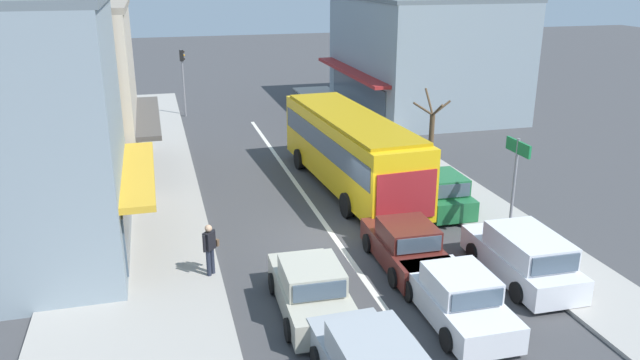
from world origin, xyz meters
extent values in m
plane|color=#3F3F42|center=(0.00, 0.00, 0.00)|extent=(140.00, 140.00, 0.00)
cube|color=silver|center=(0.00, 4.00, 0.00)|extent=(0.20, 28.00, 0.01)
cube|color=#A39E96|center=(-6.80, 6.00, 0.07)|extent=(5.20, 44.00, 0.14)
cube|color=#A39E96|center=(6.20, 6.00, 0.06)|extent=(2.80, 44.00, 0.12)
cube|color=#84939E|center=(-10.20, 0.82, 4.03)|extent=(6.54, 7.46, 8.05)
cube|color=gold|center=(-6.48, 0.82, 2.70)|extent=(1.10, 6.86, 0.20)
cube|color=#425160|center=(-6.90, 0.82, 1.40)|extent=(0.06, 5.97, 1.80)
cube|color=beige|center=(-10.20, 9.13, 3.71)|extent=(7.27, 8.83, 7.42)
cube|color=#4C4742|center=(-6.11, 9.13, 2.70)|extent=(1.10, 8.12, 0.20)
cube|color=#425160|center=(-6.53, 9.13, 1.40)|extent=(0.06, 7.06, 1.80)
cube|color=gray|center=(-10.20, 9.13, 7.54)|extent=(7.43, 8.83, 0.24)
cube|color=#84939E|center=(11.50, 18.86, 3.56)|extent=(8.85, 13.06, 7.13)
cube|color=maroon|center=(6.62, 18.86, 2.70)|extent=(1.10, 12.02, 0.20)
cube|color=#425160|center=(7.04, 18.86, 1.40)|extent=(0.06, 10.45, 1.80)
cube|color=yellow|center=(2.06, 4.78, 1.76)|extent=(3.13, 10.93, 2.70)
cube|color=#425160|center=(2.06, 4.78, 2.16)|extent=(3.14, 10.50, 0.90)
cube|color=maroon|center=(2.38, -0.64, 1.56)|extent=(2.25, 0.19, 1.76)
cube|color=#AF890F|center=(2.06, 4.78, 3.17)|extent=(2.95, 10.06, 0.12)
cylinder|color=black|center=(0.62, 8.05, 0.48)|extent=(0.32, 0.97, 0.96)
cylinder|color=black|center=(3.11, 8.20, 0.48)|extent=(0.32, 0.97, 0.96)
cylinder|color=black|center=(0.99, 1.74, 0.48)|extent=(0.32, 0.97, 0.96)
cylinder|color=black|center=(3.49, 1.89, 0.48)|extent=(0.32, 0.97, 0.96)
cube|color=#561E19|center=(1.58, -2.65, 0.51)|extent=(1.83, 4.24, 0.72)
cube|color=#561E19|center=(1.57, -2.75, 1.17)|extent=(1.60, 1.84, 0.60)
cube|color=#425160|center=(1.60, -1.83, 1.17)|extent=(1.44, 0.10, 0.51)
cube|color=#425160|center=(1.55, -3.67, 1.17)|extent=(1.41, 0.10, 0.48)
cylinder|color=black|center=(0.75, -1.37, 0.31)|extent=(0.20, 0.62, 0.62)
cylinder|color=black|center=(2.47, -1.41, 0.31)|extent=(0.20, 0.62, 0.62)
cylinder|color=black|center=(0.69, -3.89, 0.31)|extent=(0.20, 0.62, 0.62)
cylinder|color=black|center=(2.41, -3.93, 0.31)|extent=(0.20, 0.62, 0.62)
cube|color=#425160|center=(-1.67, -7.58, 1.24)|extent=(1.51, 0.10, 0.58)
cylinder|color=black|center=(-2.56, -7.22, 0.31)|extent=(0.20, 0.62, 0.62)
cylinder|color=black|center=(-0.80, -7.17, 0.31)|extent=(0.20, 0.62, 0.62)
cube|color=#B7B29E|center=(-2.03, -4.59, 0.51)|extent=(1.84, 4.25, 0.72)
cube|color=#B7B29E|center=(-2.03, -4.69, 1.17)|extent=(1.61, 1.84, 0.60)
cube|color=#425160|center=(-2.00, -3.77, 1.17)|extent=(1.44, 0.10, 0.51)
cube|color=#425160|center=(-2.06, -5.61, 1.17)|extent=(1.41, 0.10, 0.48)
cylinder|color=black|center=(-2.85, -3.31, 0.31)|extent=(0.20, 0.62, 0.62)
cylinder|color=black|center=(-1.13, -3.35, 0.31)|extent=(0.20, 0.62, 0.62)
cylinder|color=black|center=(-2.92, -5.82, 0.31)|extent=(0.20, 0.62, 0.62)
cylinder|color=black|center=(-1.20, -5.87, 0.31)|extent=(0.20, 0.62, 0.62)
cube|color=silver|center=(1.64, -6.03, 0.51)|extent=(1.78, 4.22, 0.72)
cube|color=silver|center=(1.64, -6.13, 1.17)|extent=(1.58, 1.82, 0.60)
cube|color=#425160|center=(1.65, -5.21, 1.17)|extent=(1.44, 0.08, 0.51)
cube|color=#425160|center=(1.63, -7.05, 1.17)|extent=(1.40, 0.08, 0.48)
cylinder|color=black|center=(0.80, -4.76, 0.31)|extent=(0.19, 0.62, 0.62)
cylinder|color=black|center=(2.52, -4.78, 0.31)|extent=(0.19, 0.62, 0.62)
cylinder|color=black|center=(0.77, -7.28, 0.31)|extent=(0.19, 0.62, 0.62)
cylinder|color=black|center=(2.49, -7.30, 0.31)|extent=(0.19, 0.62, 0.62)
cube|color=silver|center=(4.64, -4.31, 0.52)|extent=(1.85, 4.53, 0.76)
cube|color=silver|center=(4.63, -4.66, 1.24)|extent=(1.69, 2.63, 0.68)
cube|color=#425160|center=(4.66, -3.34, 1.24)|extent=(1.51, 0.09, 0.58)
cube|color=#425160|center=(4.61, -5.97, 1.24)|extent=(1.48, 0.09, 0.54)
cylinder|color=black|center=(3.79, -2.94, 0.31)|extent=(0.19, 0.62, 0.62)
cylinder|color=black|center=(5.55, -2.97, 0.31)|extent=(0.19, 0.62, 0.62)
cylinder|color=black|center=(3.73, -5.64, 0.31)|extent=(0.19, 0.62, 0.62)
cylinder|color=black|center=(5.49, -5.67, 0.31)|extent=(0.19, 0.62, 0.62)
cube|color=#1E6638|center=(4.65, 1.57, 0.52)|extent=(1.72, 3.74, 0.76)
cube|color=#1E6638|center=(4.65, 1.27, 1.22)|extent=(1.56, 1.93, 0.64)
cube|color=#425160|center=(4.67, 2.23, 1.22)|extent=(1.40, 0.09, 0.54)
cube|color=#425160|center=(4.63, 0.30, 1.22)|extent=(1.37, 0.09, 0.51)
cylinder|color=black|center=(3.86, 2.69, 0.31)|extent=(0.19, 0.62, 0.62)
cylinder|color=black|center=(5.50, 2.66, 0.31)|extent=(0.19, 0.62, 0.62)
cylinder|color=black|center=(3.81, 0.47, 0.31)|extent=(0.19, 0.62, 0.62)
cylinder|color=black|center=(5.45, 0.44, 0.31)|extent=(0.19, 0.62, 0.62)
cube|color=navy|center=(4.75, 6.87, 0.51)|extent=(1.86, 4.26, 0.72)
cube|color=navy|center=(4.74, 6.77, 1.17)|extent=(1.62, 1.85, 0.60)
cube|color=#425160|center=(4.77, 7.69, 1.17)|extent=(1.44, 0.11, 0.51)
cube|color=#425160|center=(4.71, 5.85, 1.17)|extent=(1.41, 0.11, 0.48)
cylinder|color=black|center=(3.93, 8.16, 0.31)|extent=(0.20, 0.63, 0.62)
cylinder|color=black|center=(5.65, 8.10, 0.31)|extent=(0.20, 0.63, 0.62)
cylinder|color=black|center=(3.84, 5.64, 0.31)|extent=(0.20, 0.63, 0.62)
cylinder|color=black|center=(5.56, 5.58, 0.31)|extent=(0.20, 0.63, 0.62)
cylinder|color=gray|center=(-3.86, 20.64, 2.10)|extent=(0.12, 0.12, 4.20)
cube|color=black|center=(-3.86, 20.64, 3.85)|extent=(0.24, 0.24, 0.68)
sphere|color=black|center=(-3.72, 20.64, 4.08)|extent=(0.13, 0.13, 0.13)
sphere|color=orange|center=(-3.72, 20.64, 3.86)|extent=(0.13, 0.13, 0.13)
sphere|color=black|center=(-3.72, 20.64, 3.64)|extent=(0.13, 0.13, 0.13)
cylinder|color=gray|center=(5.95, -1.55, 1.80)|extent=(0.10, 0.10, 3.60)
cube|color=#19753D|center=(5.95, -1.57, 3.30)|extent=(0.08, 1.40, 0.44)
cube|color=white|center=(6.00, -1.57, 3.30)|extent=(0.01, 1.10, 0.10)
cylinder|color=brown|center=(6.58, 6.45, 1.30)|extent=(0.24, 0.24, 2.60)
cylinder|color=brown|center=(6.58, 6.90, 3.13)|extent=(0.10, 0.97, 1.13)
cylinder|color=brown|center=(7.00, 6.45, 2.91)|extent=(0.90, 0.10, 0.69)
cylinder|color=brown|center=(6.58, 5.98, 2.93)|extent=(0.10, 1.00, 0.73)
cylinder|color=brown|center=(6.09, 6.45, 2.91)|extent=(1.03, 0.10, 0.70)
cylinder|color=#232838|center=(-4.56, -1.98, 0.56)|extent=(0.14, 0.14, 0.84)
cylinder|color=#232838|center=(-4.44, -1.85, 0.56)|extent=(0.14, 0.14, 0.84)
cube|color=black|center=(-4.50, -1.92, 1.26)|extent=(0.41, 0.41, 0.56)
sphere|color=tan|center=(-4.50, -1.92, 1.66)|extent=(0.22, 0.22, 0.22)
cylinder|color=black|center=(-4.66, -2.09, 1.26)|extent=(0.09, 0.09, 0.54)
cylinder|color=black|center=(-4.34, -1.74, 1.26)|extent=(0.09, 0.09, 0.54)
cube|color=brown|center=(-4.30, -1.68, 1.08)|extent=(0.24, 0.24, 0.22)
camera|label=1|loc=(-5.74, -19.29, 9.03)|focal=35.00mm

